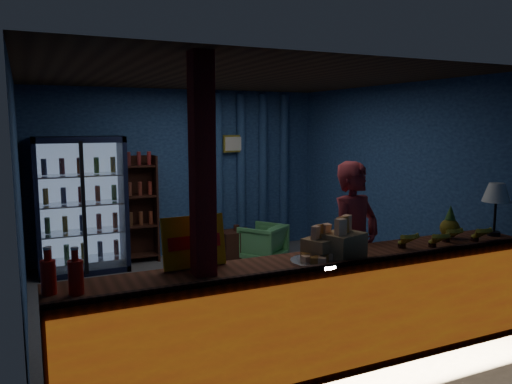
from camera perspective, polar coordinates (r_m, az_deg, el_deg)
ground at (r=6.19m, az=-2.33°, el=-11.80°), size 4.60×4.60×0.00m
room_walls at (r=5.85m, az=-2.42°, el=2.83°), size 4.60×4.60×4.60m
counter at (r=4.43m, az=7.47°, el=-13.48°), size 4.40×0.57×0.99m
support_post at (r=3.76m, az=-6.06°, el=-4.23°), size 0.16×0.16×2.60m
beverage_cooler at (r=7.42m, az=-19.38°, el=-1.47°), size 1.20×0.62×1.90m
bottle_shelf at (r=7.70m, az=-13.14°, el=-1.94°), size 0.50×0.28×1.60m
curtain_folds at (r=8.22m, az=-1.70°, el=2.44°), size 1.74×0.14×2.50m
framed_picture at (r=8.09m, az=-2.57°, el=5.54°), size 0.36×0.04×0.28m
shopkeeper at (r=5.10m, az=11.16°, el=-6.18°), size 0.71×0.56×1.71m
green_chair at (r=7.64m, az=0.81°, el=-5.77°), size 0.84×0.84×0.56m
side_table at (r=7.70m, az=-2.24°, el=-6.06°), size 0.50×0.37×0.54m
yellow_sign at (r=3.99m, az=-7.12°, el=-5.64°), size 0.52×0.13×0.41m
soda_bottles at (r=3.61m, az=-21.28°, el=-8.86°), size 0.27×0.18×0.32m
snack_box_left at (r=4.30m, az=9.88°, el=-5.81°), size 0.40×0.36×0.35m
snack_box_centre at (r=4.26m, az=7.41°, el=-6.22°), size 0.34×0.31×0.29m
pastry_tray at (r=4.15m, az=6.91°, el=-7.72°), size 0.43×0.43×0.07m
banana_bunches at (r=4.99m, az=20.57°, el=-4.76°), size 1.06×0.30×0.17m
table_lamp at (r=5.56m, az=25.77°, el=-0.27°), size 0.28×0.28×0.54m
pineapple at (r=5.29m, az=21.27°, el=-3.54°), size 0.19×0.19×0.32m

